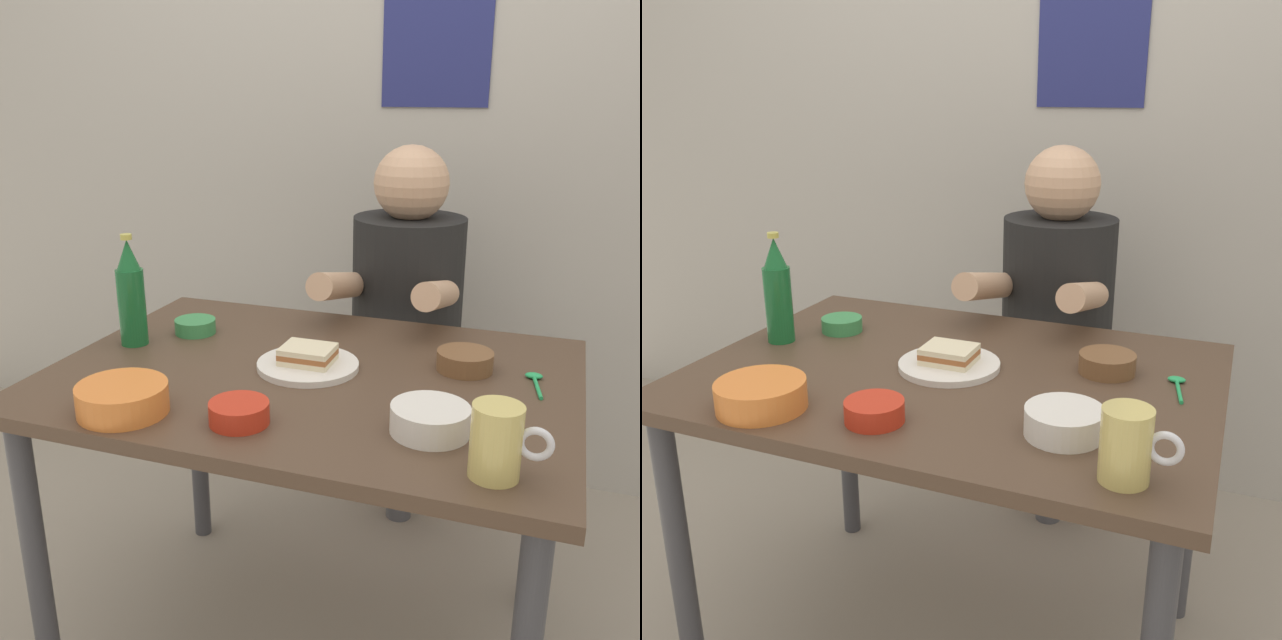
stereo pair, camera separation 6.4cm
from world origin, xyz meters
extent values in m
cube|color=#ADA89E|center=(0.00, 1.05, 1.30)|extent=(4.40, 0.08, 2.60)
cube|color=navy|center=(0.04, 1.01, 1.50)|extent=(0.34, 0.01, 0.49)
cube|color=#4C3828|center=(0.00, 0.00, 0.72)|extent=(1.10, 0.80, 0.03)
cylinder|color=#3F3F44|center=(-0.49, -0.34, 0.35)|extent=(0.05, 0.05, 0.71)
cylinder|color=#3F3F44|center=(-0.49, 0.34, 0.35)|extent=(0.05, 0.05, 0.71)
cylinder|color=#3F3F44|center=(0.49, 0.34, 0.35)|extent=(0.05, 0.05, 0.71)
cylinder|color=#4C4C51|center=(0.06, 0.63, 0.21)|extent=(0.08, 0.08, 0.41)
cylinder|color=maroon|center=(0.06, 0.63, 0.43)|extent=(0.34, 0.34, 0.04)
cylinder|color=black|center=(0.06, 0.63, 0.71)|extent=(0.32, 0.32, 0.52)
sphere|color=tan|center=(0.06, 0.63, 1.06)|extent=(0.21, 0.21, 0.21)
cylinder|color=tan|center=(-0.07, 0.38, 0.82)|extent=(0.07, 0.31, 0.14)
cylinder|color=tan|center=(0.19, 0.38, 0.82)|extent=(0.07, 0.31, 0.14)
cylinder|color=silver|center=(-0.01, 0.01, 0.75)|extent=(0.22, 0.22, 0.01)
cube|color=beige|center=(-0.01, 0.01, 0.76)|extent=(0.11, 0.09, 0.01)
cube|color=#9E592D|center=(-0.01, 0.01, 0.77)|extent=(0.11, 0.09, 0.01)
cube|color=beige|center=(-0.01, 0.01, 0.78)|extent=(0.11, 0.09, 0.01)
cylinder|color=#D1BC66|center=(0.41, -0.30, 0.80)|extent=(0.08, 0.08, 0.12)
torus|color=silver|center=(0.47, -0.30, 0.81)|extent=(0.06, 0.01, 0.06)
cylinder|color=#19602D|center=(-0.45, 0.02, 0.83)|extent=(0.06, 0.06, 0.18)
cone|color=#19602D|center=(-0.45, 0.02, 0.95)|extent=(0.05, 0.05, 0.07)
cylinder|color=#BFB74C|center=(-0.45, 0.02, 1.00)|extent=(0.03, 0.03, 0.01)
cylinder|color=silver|center=(0.29, -0.19, 0.77)|extent=(0.14, 0.14, 0.05)
cylinder|color=tan|center=(0.29, -0.19, 0.78)|extent=(0.11, 0.11, 0.02)
cylinder|color=orange|center=(-0.26, -0.30, 0.77)|extent=(0.17, 0.17, 0.05)
cylinder|color=#B25B2D|center=(-0.26, -0.30, 0.78)|extent=(0.14, 0.14, 0.02)
cylinder|color=#388C4C|center=(-0.36, 0.14, 0.76)|extent=(0.10, 0.10, 0.03)
cylinder|color=#5B643A|center=(-0.36, 0.14, 0.77)|extent=(0.08, 0.08, 0.02)
cylinder|color=red|center=(-0.04, -0.27, 0.76)|extent=(0.11, 0.11, 0.04)
cylinder|color=#A33521|center=(-0.04, -0.27, 0.77)|extent=(0.09, 0.09, 0.02)
cylinder|color=brown|center=(0.30, 0.12, 0.76)|extent=(0.12, 0.12, 0.04)
cylinder|color=brown|center=(0.30, 0.12, 0.77)|extent=(0.10, 0.10, 0.02)
cylinder|color=#26A559|center=(0.46, 0.07, 0.74)|extent=(0.03, 0.11, 0.01)
ellipsoid|color=#26A559|center=(0.45, 0.12, 0.75)|extent=(0.04, 0.02, 0.01)
camera|label=1|loc=(0.48, -1.30, 1.31)|focal=39.42mm
camera|label=2|loc=(0.54, -1.28, 1.31)|focal=39.42mm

